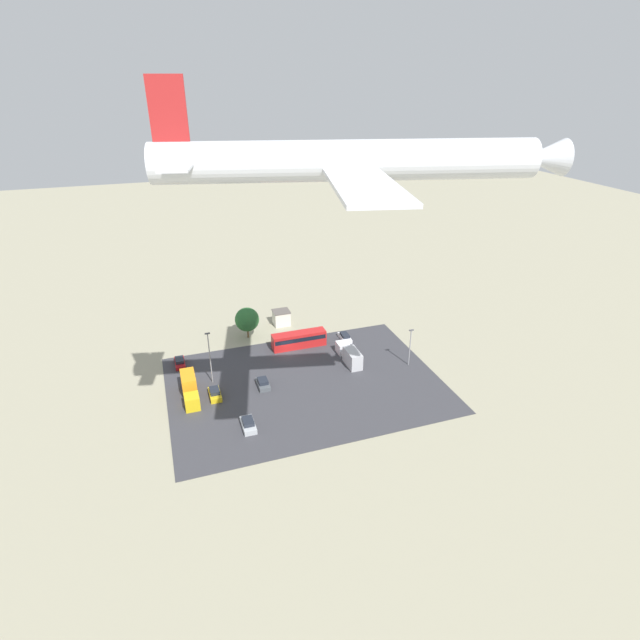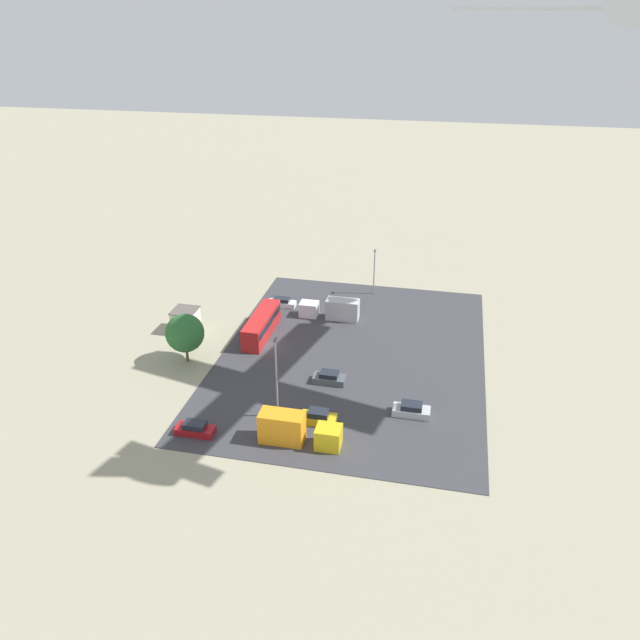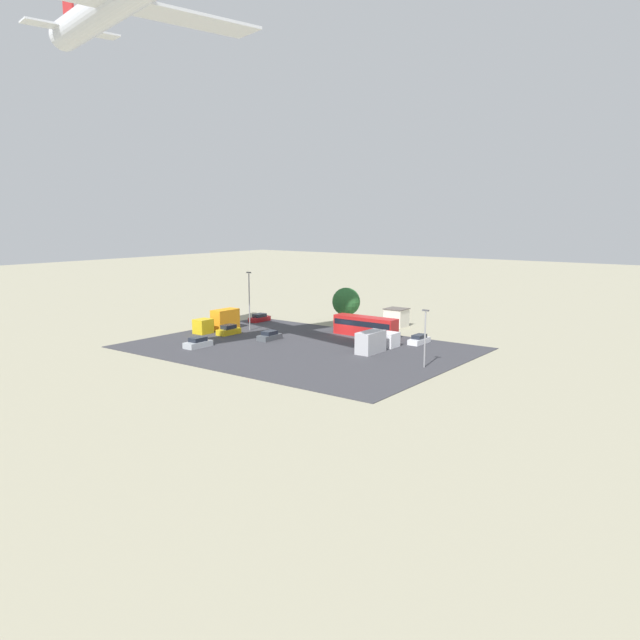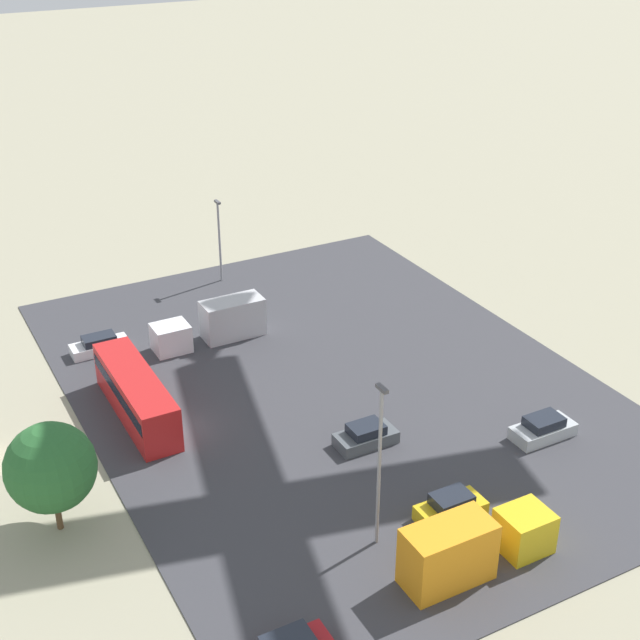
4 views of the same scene
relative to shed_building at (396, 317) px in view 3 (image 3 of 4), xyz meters
The scene contains 14 objects.
ground_plane 13.62m from the shed_building, 80.48° to the left, with size 400.00×400.00×0.00m, color gray.
parking_lot_surface 25.29m from the shed_building, 84.92° to the left, with size 48.44×35.16×0.08m.
shed_building is the anchor object (origin of this frame).
bus 11.37m from the shed_building, 93.71° to the left, with size 11.14×2.64×3.22m.
parked_car_0 25.69m from the shed_building, 25.27° to the left, with size 1.85×4.33×1.44m.
parked_car_1 15.85m from the shed_building, 133.03° to the left, with size 1.74×4.45×1.41m.
parked_car_2 30.14m from the shed_building, 52.55° to the left, with size 1.91×4.10×1.62m.
parked_car_3 37.09m from the shed_building, 66.96° to the left, with size 2.00×4.34×1.52m.
parked_car_4 25.33m from the shed_building, 67.57° to the left, with size 1.97×4.05×1.48m.
parked_truck_0 31.49m from the shed_building, 44.80° to the left, with size 2.42×8.96×3.49m.
parked_truck_1 21.98m from the shed_building, 112.43° to the left, with size 2.31×9.06×3.13m.
tree_near_shed 9.55m from the shed_building, 24.11° to the left, with size 5.12×5.12×6.81m.
light_pole_lot_centre 31.44m from the shed_building, 126.77° to the left, with size 0.90×0.28×7.62m.
light_pole_lot_edge 26.55m from the shed_building, 46.50° to the left, with size 0.90×0.28×10.14m.
Camera 3 is at (-57.80, 83.18, 19.39)m, focal length 35.00 mm.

